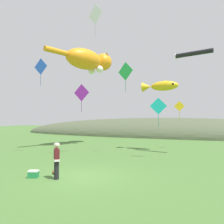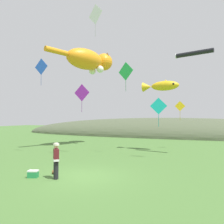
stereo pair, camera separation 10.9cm
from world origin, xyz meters
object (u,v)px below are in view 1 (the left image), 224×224
kite_diamond_teal (158,106)px  kite_diamond_green (125,71)px  kite_giant_cat (89,60)px  festival_attendant (57,160)px  kite_diamond_blue (41,67)px  kite_diamond_violet (82,93)px  kite_diamond_gold (179,106)px  kite_tube_streamer (193,53)px  picnic_cooler (33,174)px  kite_fish_windsock (160,86)px  kite_diamond_white (95,14)px  kite_spool (54,172)px

kite_diamond_teal → kite_diamond_green: size_ratio=0.88×
kite_giant_cat → kite_diamond_green: (5.31, -3.68, -2.34)m
festival_attendant → kite_diamond_blue: size_ratio=0.77×
kite_diamond_violet → kite_diamond_teal: 6.52m
festival_attendant → kite_diamond_gold: (4.85, 12.94, 3.15)m
kite_giant_cat → kite_diamond_green: bearing=-34.7°
kite_tube_streamer → kite_diamond_violet: kite_tube_streamer is taller
festival_attendant → picnic_cooler: 1.48m
picnic_cooler → kite_diamond_teal: bearing=55.7°
kite_fish_windsock → kite_diamond_white: kite_diamond_white is taller
kite_fish_windsock → kite_diamond_teal: 4.37m
kite_giant_cat → kite_tube_streamer: (10.54, -2.20, -1.00)m
kite_diamond_green → kite_diamond_blue: size_ratio=1.06×
kite_giant_cat → kite_diamond_gold: size_ratio=4.17×
kite_fish_windsock → kite_diamond_violet: bearing=-146.8°
kite_spool → kite_fish_windsock: 12.46m
kite_fish_windsock → kite_tube_streamer: kite_tube_streamer is taller
kite_tube_streamer → kite_fish_windsock: bearing=152.6°
picnic_cooler → kite_diamond_white: 11.74m
festival_attendant → kite_diamond_white: kite_diamond_white is taller
kite_tube_streamer → kite_diamond_violet: 9.64m
kite_diamond_violet → kite_diamond_white: kite_diamond_white is taller
kite_tube_streamer → kite_diamond_teal: size_ratio=1.37×
kite_diamond_green → kite_spool: bearing=-102.7°
kite_diamond_green → picnic_cooler: bearing=-105.0°
festival_attendant → picnic_cooler: bearing=-171.6°
kite_fish_windsock → picnic_cooler: bearing=-112.3°
kite_tube_streamer → picnic_cooler: bearing=-127.4°
kite_fish_windsock → kite_diamond_violet: 7.18m
festival_attendant → kite_diamond_green: 10.03m
picnic_cooler → kite_diamond_blue: 10.34m
kite_tube_streamer → kite_spool: bearing=-128.0°
picnic_cooler → kite_diamond_green: (2.22, 8.25, 6.65)m
kite_spool → kite_tube_streamer: size_ratio=0.07×
kite_diamond_teal → kite_giant_cat: bearing=150.7°
kite_diamond_blue → kite_diamond_green: bearing=18.7°
kite_fish_windsock → kite_diamond_white: 8.36m
kite_diamond_green → kite_diamond_white: (-1.40, -2.85, 3.75)m
kite_tube_streamer → kite_diamond_blue: bearing=-162.5°
kite_tube_streamer → kite_diamond_violet: (-8.81, -2.43, -3.07)m
picnic_cooler → festival_attendant: bearing=8.4°
kite_spool → picnic_cooler: 1.10m
festival_attendant → picnic_cooler: size_ratio=3.12×
kite_fish_windsock → kite_diamond_blue: size_ratio=1.46×
kite_giant_cat → kite_diamond_white: kite_diamond_white is taller
kite_diamond_white → kite_diamond_violet: bearing=139.0°
kite_spool → kite_diamond_teal: bearing=55.3°
kite_tube_streamer → kite_diamond_gold: kite_tube_streamer is taller
kite_spool → kite_fish_windsock: kite_fish_windsock is taller
kite_giant_cat → kite_diamond_gold: (9.20, 1.20, -5.07)m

